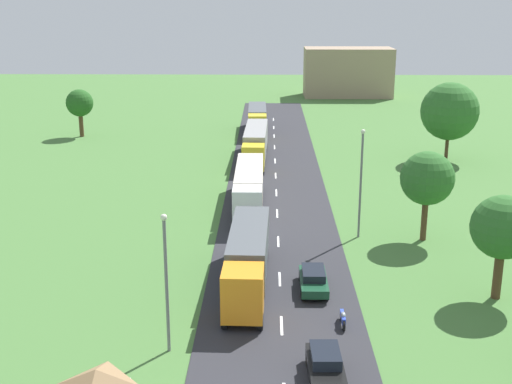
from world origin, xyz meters
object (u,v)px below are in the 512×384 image
(motorcycle_courier, at_px, (343,318))
(lamppost_lead, at_px, (166,276))
(car_lead, at_px, (325,365))
(car_second, at_px, (313,279))
(truck_fourth, at_px, (257,118))
(distant_building, at_px, (348,72))
(lamppost_second, at_px, (361,178))
(tree_oak, at_px, (427,179))
(truck_lead, at_px, (248,257))
(tree_elm, at_px, (450,111))
(truck_second, at_px, (249,186))
(tree_maple, at_px, (80,103))
(tree_pine, at_px, (503,228))
(truck_third, at_px, (256,142))

(motorcycle_courier, relative_size, lamppost_lead, 0.24)
(car_lead, xyz_separation_m, car_second, (0.09, 10.82, -0.08))
(truck_fourth, relative_size, distant_building, 0.75)
(lamppost_second, relative_size, tree_oak, 1.22)
(car_lead, height_order, motorcycle_courier, car_lead)
(truck_lead, xyz_separation_m, tree_elm, (22.46, 36.32, 3.71))
(truck_second, xyz_separation_m, distant_building, (17.01, 71.29, 2.47))
(truck_lead, xyz_separation_m, car_lead, (4.27, -11.23, -1.29))
(truck_lead, height_order, tree_oak, tree_oak)
(car_lead, height_order, car_second, car_lead)
(tree_oak, distance_m, tree_maple, 55.46)
(lamppost_lead, height_order, tree_elm, tree_elm)
(car_second, height_order, lamppost_lead, lamppost_lead)
(car_second, relative_size, tree_elm, 0.47)
(tree_oak, bearing_deg, tree_pine, -77.61)
(truck_fourth, bearing_deg, motorcycle_courier, -84.09)
(car_lead, distance_m, tree_pine, 15.94)
(car_lead, bearing_deg, tree_elm, 69.07)
(tree_oak, bearing_deg, tree_elm, 72.17)
(truck_second, bearing_deg, tree_oak, -29.26)
(motorcycle_courier, bearing_deg, tree_pine, 21.43)
(tree_elm, relative_size, distant_building, 0.55)
(truck_third, distance_m, tree_maple, 27.97)
(truck_third, bearing_deg, car_lead, -84.65)
(truck_second, xyz_separation_m, motorcycle_courier, (6.19, -22.68, -1.59))
(truck_second, xyz_separation_m, car_second, (4.76, -17.70, -1.34))
(tree_maple, relative_size, tree_pine, 0.94)
(car_lead, distance_m, lamppost_lead, 9.54)
(tree_oak, bearing_deg, motorcycle_courier, -118.50)
(truck_third, distance_m, tree_pine, 40.78)
(truck_lead, distance_m, tree_elm, 42.87)
(car_lead, height_order, tree_pine, tree_pine)
(truck_lead, xyz_separation_m, tree_oak, (13.79, 9.34, 2.93))
(car_second, distance_m, tree_pine, 12.47)
(truck_second, distance_m, motorcycle_courier, 23.56)
(tree_maple, bearing_deg, tree_elm, -15.60)
(lamppost_second, distance_m, tree_oak, 5.13)
(tree_pine, bearing_deg, motorcycle_courier, -158.57)
(car_second, xyz_separation_m, tree_pine, (11.77, -0.92, 4.02))
(motorcycle_courier, bearing_deg, truck_second, 105.26)
(car_lead, relative_size, tree_pine, 0.58)
(truck_fourth, distance_m, lamppost_lead, 61.16)
(tree_pine, bearing_deg, truck_second, 131.60)
(truck_fourth, height_order, distant_building, distant_building)
(tree_elm, bearing_deg, tree_pine, -99.54)
(truck_second, bearing_deg, distant_building, 76.58)
(motorcycle_courier, bearing_deg, car_lead, -104.57)
(lamppost_lead, bearing_deg, tree_elm, 59.29)
(truck_third, height_order, car_second, truck_third)
(truck_second, relative_size, tree_oak, 1.94)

